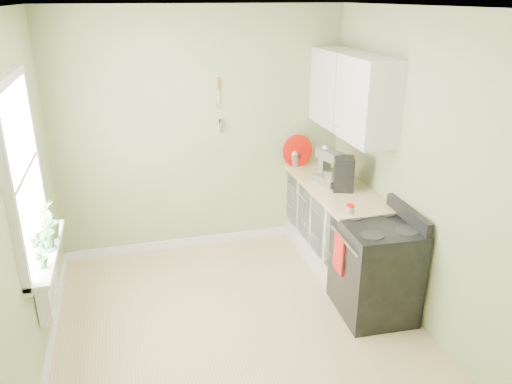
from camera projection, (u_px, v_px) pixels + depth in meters
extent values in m
cube|color=tan|center=(241.00, 336.00, 4.38)|extent=(3.20, 3.60, 0.02)
cube|color=white|center=(237.00, 6.00, 3.38)|extent=(3.20, 3.60, 0.02)
cube|color=#A1AE76|center=(202.00, 134.00, 5.50)|extent=(3.20, 0.02, 2.70)
cube|color=#A1AE76|center=(15.00, 214.00, 3.49)|extent=(0.02, 3.60, 2.70)
cube|color=#A1AE76|center=(422.00, 174.00, 4.26)|extent=(0.02, 3.60, 2.70)
cube|color=white|center=(335.00, 226.00, 5.42)|extent=(0.60, 1.60, 0.87)
cube|color=#E0C389|center=(337.00, 187.00, 5.25)|extent=(0.64, 1.60, 0.04)
cube|color=white|center=(351.00, 94.00, 5.02)|extent=(0.35, 1.40, 0.80)
cube|color=white|center=(21.00, 173.00, 3.69)|extent=(0.02, 1.00, 1.30)
cube|color=white|center=(7.00, 79.00, 3.44)|extent=(0.06, 1.14, 0.07)
cube|color=white|center=(38.00, 254.00, 3.95)|extent=(0.06, 1.14, 0.07)
cube|color=white|center=(24.00, 173.00, 3.69)|extent=(0.04, 1.00, 0.04)
cube|color=white|center=(46.00, 252.00, 3.96)|extent=(0.18, 1.14, 0.04)
cube|color=white|center=(48.00, 291.00, 4.03)|extent=(0.12, 0.50, 0.35)
cylinder|color=#E0C389|center=(219.00, 85.00, 5.33)|extent=(0.02, 0.02, 0.10)
cylinder|color=silver|center=(219.00, 96.00, 5.37)|extent=(0.01, 0.01, 0.16)
cylinder|color=silver|center=(220.00, 127.00, 5.50)|extent=(0.01, 0.14, 0.14)
cube|color=black|center=(375.00, 270.00, 4.57)|extent=(0.66, 0.76, 0.87)
cube|color=black|center=(379.00, 225.00, 4.40)|extent=(0.66, 0.76, 0.03)
cube|color=black|center=(408.00, 215.00, 4.44)|extent=(0.09, 0.73, 0.13)
cylinder|color=#B2B2B7|center=(344.00, 241.00, 4.36)|extent=(0.05, 0.60, 0.02)
cube|color=red|center=(339.00, 253.00, 4.51)|extent=(0.03, 0.21, 0.37)
cube|color=#B2B2B7|center=(329.00, 180.00, 5.28)|extent=(0.28, 0.34, 0.08)
cube|color=#B2B2B7|center=(325.00, 164.00, 5.35)|extent=(0.14, 0.11, 0.22)
cube|color=#B2B2B7|center=(329.00, 155.00, 5.20)|extent=(0.22, 0.33, 0.10)
sphere|color=#B2B2B7|center=(326.00, 149.00, 5.29)|extent=(0.12, 0.12, 0.12)
cylinder|color=silver|center=(331.00, 177.00, 5.21)|extent=(0.17, 0.17, 0.14)
cylinder|color=silver|center=(294.00, 160.00, 5.81)|extent=(0.12, 0.12, 0.16)
cone|color=silver|center=(294.00, 152.00, 5.77)|extent=(0.12, 0.12, 0.04)
cylinder|color=silver|center=(287.00, 158.00, 5.78)|extent=(0.11, 0.05, 0.08)
cube|color=black|center=(344.00, 174.00, 5.07)|extent=(0.26, 0.27, 0.35)
cylinder|color=black|center=(340.00, 184.00, 5.10)|extent=(0.11, 0.11, 0.12)
cylinder|color=red|center=(297.00, 151.00, 5.76)|extent=(0.38, 0.13, 0.38)
cylinder|color=#B3AC91|center=(350.00, 210.00, 4.56)|extent=(0.07, 0.07, 0.07)
cylinder|color=red|center=(350.00, 206.00, 4.55)|extent=(0.08, 0.08, 0.01)
imported|color=#396630|center=(39.00, 251.00, 3.63)|extent=(0.17, 0.14, 0.28)
imported|color=#396630|center=(45.00, 230.00, 3.94)|extent=(0.20, 0.21, 0.30)
imported|color=#396630|center=(47.00, 220.00, 4.09)|extent=(0.19, 0.19, 0.32)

